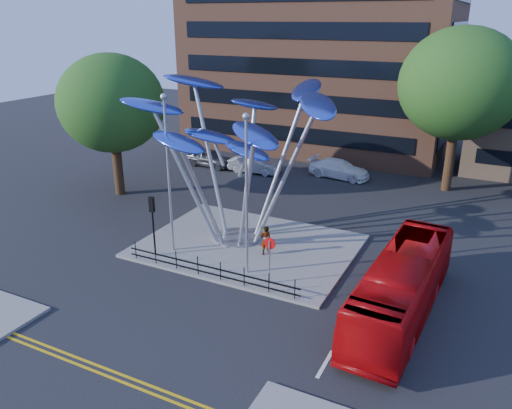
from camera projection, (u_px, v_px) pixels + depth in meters
The scene contains 17 objects.
ground at pixel (209, 300), 23.67m from camera, with size 120.00×120.00×0.00m, color black.
traffic_island at pixel (248, 246), 29.08m from camera, with size 12.00×9.00×0.15m, color slate.
double_yellow_near at pixel (124, 376), 18.65m from camera, with size 40.00×0.12×0.01m, color gold.
double_yellow_far at pixel (119, 381), 18.39m from camera, with size 40.00×0.12×0.01m, color gold.
tree_right at pixel (460, 84), 35.91m from camera, with size 8.80×8.80×12.11m.
tree_left at pixel (111, 104), 35.50m from camera, with size 7.60×7.60×10.32m.
leaf_sculpture at pixel (236, 127), 27.70m from camera, with size 12.72×9.54×9.51m.
street_lamp_left at pixel (168, 161), 26.59m from camera, with size 0.36×0.36×8.80m.
street_lamp_right at pixel (246, 182), 24.18m from camera, with size 0.36×0.36×8.30m.
traffic_light_island at pixel (152, 214), 26.93m from camera, with size 0.28×0.18×3.42m.
no_entry_sign_island at pixel (270, 253), 24.30m from camera, with size 0.60×0.10×2.45m.
pedestrian_railing_front at pixel (209, 270), 25.32m from camera, with size 10.00×0.06×1.00m.
red_bus at pixel (402, 286), 21.96m from camera, with size 2.46×10.51×2.93m, color #AE080A.
pedestrian at pixel (266, 240), 27.58m from camera, with size 0.62×0.41×1.70m, color gray.
parked_car_left at pixel (210, 158), 44.59m from camera, with size 1.84×4.56×1.55m, color #404248.
parked_car_mid at pixel (255, 164), 42.73m from camera, with size 1.57×4.49×1.48m, color #B1B3B9.
parked_car_right at pixel (339, 169), 41.45m from camera, with size 2.09×5.13×1.49m, color white.
Camera 1 is at (11.20, -17.38, 12.58)m, focal length 35.00 mm.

